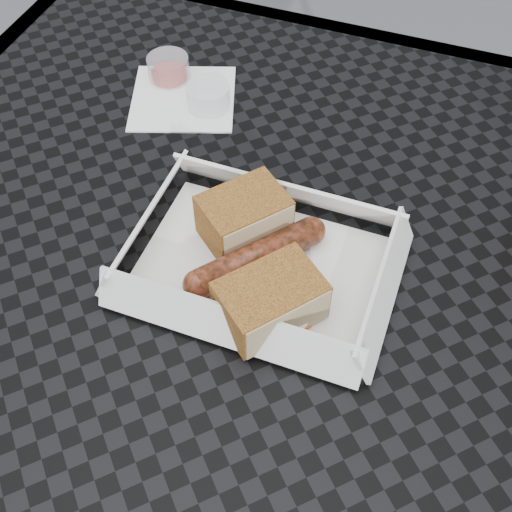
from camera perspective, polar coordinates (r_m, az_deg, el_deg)
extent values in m
plane|color=#535456|center=(1.30, -1.61, -19.59)|extent=(60.00, 60.00, 0.00)
cube|color=black|center=(0.64, -3.09, 1.29)|extent=(0.80, 0.80, 0.01)
cube|color=black|center=(0.92, 6.62, 18.92)|extent=(0.80, 0.03, 0.03)
cylinder|color=black|center=(1.24, -11.30, 6.69)|extent=(0.03, 0.03, 0.73)
cylinder|color=black|center=(1.14, 21.45, -2.45)|extent=(0.03, 0.03, 0.73)
cube|color=white|center=(0.61, 0.33, -0.91)|extent=(0.22, 0.15, 0.00)
cylinder|color=maroon|center=(0.59, 0.03, -0.08)|extent=(0.10, 0.11, 0.03)
sphere|color=maroon|center=(0.61, 4.93, 2.24)|extent=(0.03, 0.03, 0.03)
sphere|color=maroon|center=(0.58, -5.19, -2.54)|extent=(0.03, 0.03, 0.03)
cube|color=brown|center=(0.61, -1.08, 3.49)|extent=(0.09, 0.10, 0.05)
cube|color=brown|center=(0.55, 1.27, -3.94)|extent=(0.10, 0.10, 0.04)
cylinder|color=#FC410A|center=(0.57, 2.92, -5.76)|extent=(0.02, 0.02, 0.00)
torus|color=white|center=(0.56, 3.50, -6.45)|extent=(0.02, 0.02, 0.00)
cube|color=#B2D17F|center=(0.57, 4.04, -5.91)|extent=(0.02, 0.02, 0.00)
cube|color=white|center=(0.79, -6.49, 13.77)|extent=(0.15, 0.15, 0.00)
cylinder|color=#99150B|center=(0.81, -7.78, 16.16)|extent=(0.05, 0.05, 0.03)
cylinder|color=silver|center=(0.76, -4.25, 13.93)|extent=(0.05, 0.05, 0.03)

